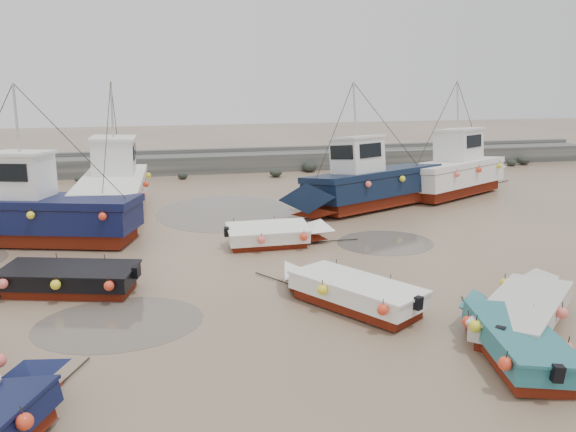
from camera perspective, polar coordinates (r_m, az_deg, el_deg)
The scene contains 15 objects.
ground at distance 18.13m, azimuth -5.32°, elevation -7.09°, with size 120.00×120.00×0.00m, color #9A7F61.
seawall at distance 39.28m, azimuth -9.39°, elevation 5.30°, with size 60.00×4.92×1.50m.
puddle_a at distance 16.19m, azimuth -16.78°, elevation -10.34°, with size 4.54×4.54×0.01m, color #5A5248.
puddle_b at distance 22.91m, azimuth 9.84°, elevation -2.67°, with size 3.92×3.92×0.01m, color #5A5248.
puddle_d at distance 27.75m, azimuth -6.41°, elevation 0.42°, with size 6.72×6.72×0.01m, color #5A5248.
dinghy_2 at distance 14.68m, azimuth 21.69°, elevation -11.05°, with size 2.57×5.69×1.43m.
dinghy_3 at distance 16.50m, azimuth 23.23°, elevation -8.44°, with size 5.40×4.94×1.43m.
dinghy_4 at distance 18.75m, azimuth -22.34°, elevation -5.65°, with size 6.32×2.93×1.43m.
dinghy_5 at distance 22.03m, azimuth -1.15°, elevation -1.63°, with size 5.44×1.97×1.43m.
dinghy_6 at distance 16.55m, azimuth 5.90°, elevation -7.21°, with size 4.20×5.55×1.43m.
cabin_boat_0 at distance 24.47m, azimuth -24.53°, elevation 0.55°, with size 10.12×4.70×6.22m.
cabin_boat_1 at distance 28.44m, azimuth -17.32°, elevation 2.87°, with size 3.44×11.34×6.22m.
cabin_boat_2 at distance 28.31m, azimuth 7.95°, elevation 3.37°, with size 10.26×6.02×6.22m.
cabin_boat_3 at distance 32.98m, azimuth 16.84°, elevation 4.47°, with size 9.40×6.28×6.22m.
person at distance 24.77m, azimuth -22.91°, elevation -2.33°, with size 0.58×0.38×1.59m, color #1A1B3E.
Camera 1 is at (-2.01, -16.79, 6.56)m, focal length 35.00 mm.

